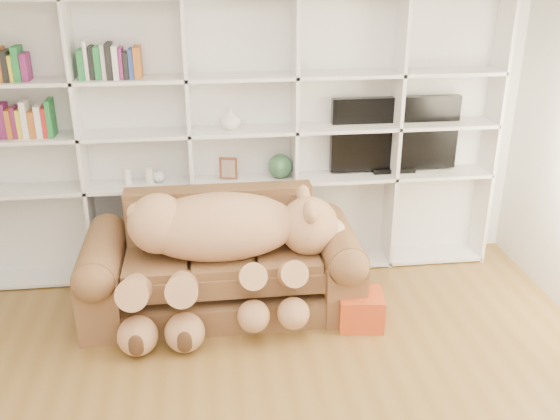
{
  "coord_description": "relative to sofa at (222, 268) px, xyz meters",
  "views": [
    {
      "loc": [
        -0.33,
        -2.77,
        2.72
      ],
      "look_at": [
        0.23,
        1.63,
        0.84
      ],
      "focal_mm": 40.0,
      "sensor_mm": 36.0,
      "label": 1
    }
  ],
  "objects": [
    {
      "name": "sofa",
      "position": [
        0.0,
        0.0,
        0.0
      ],
      "size": [
        2.16,
        0.93,
        0.91
      ],
      "color": "brown",
      "rests_on": "floor"
    },
    {
      "name": "shelf_vase",
      "position": [
        0.13,
        0.62,
        1.06
      ],
      "size": [
        0.22,
        0.22,
        0.17
      ],
      "primitive_type": "imported",
      "rotation": [
        0.0,
        0.0,
        -0.37
      ],
      "color": "silver",
      "rests_on": "bookshelf"
    },
    {
      "name": "picture_frame",
      "position": [
        0.1,
        0.62,
        0.63
      ],
      "size": [
        0.15,
        0.06,
        0.19
      ],
      "primitive_type": "cube",
      "rotation": [
        0.0,
        0.0,
        -0.24
      ],
      "color": "brown",
      "rests_on": "bookshelf"
    },
    {
      "name": "bookshelf",
      "position": [
        -0.01,
        0.68,
        0.96
      ],
      "size": [
        4.43,
        0.35,
        2.4
      ],
      "color": "silver",
      "rests_on": "floor"
    },
    {
      "name": "throw_pillow",
      "position": [
        -0.44,
        0.15,
        0.31
      ],
      "size": [
        0.42,
        0.28,
        0.4
      ],
      "primitive_type": "cube",
      "rotation": [
        -0.24,
        0.0,
        0.18
      ],
      "color": "#530E15",
      "rests_on": "sofa"
    },
    {
      "name": "gift_box",
      "position": [
        1.04,
        -0.42,
        -0.21
      ],
      "size": [
        0.37,
        0.36,
        0.27
      ],
      "primitive_type": "cube",
      "rotation": [
        0.0,
        0.0,
        -0.13
      ],
      "color": "#C24119",
      "rests_on": "floor"
    },
    {
      "name": "wall_back",
      "position": [
        0.23,
        0.82,
        1.01
      ],
      "size": [
        5.0,
        0.02,
        2.7
      ],
      "primitive_type": "cube",
      "color": "silver",
      "rests_on": "floor"
    },
    {
      "name": "snow_globe",
      "position": [
        -0.49,
        0.62,
        0.58
      ],
      "size": [
        0.1,
        0.1,
        0.1
      ],
      "primitive_type": "sphere",
      "color": "silver",
      "rests_on": "bookshelf"
    },
    {
      "name": "figurine_short",
      "position": [
        -0.57,
        0.62,
        0.59
      ],
      "size": [
        0.1,
        0.1,
        0.13
      ],
      "primitive_type": "cylinder",
      "rotation": [
        0.0,
        0.0,
        0.37
      ],
      "color": "silver",
      "rests_on": "bookshelf"
    },
    {
      "name": "tv",
      "position": [
        1.57,
        0.67,
        0.85
      ],
      "size": [
        1.13,
        0.18,
        0.67
      ],
      "color": "black",
      "rests_on": "bookshelf"
    },
    {
      "name": "green_vase",
      "position": [
        0.55,
        0.62,
        0.63
      ],
      "size": [
        0.21,
        0.21,
        0.21
      ],
      "primitive_type": "sphere",
      "color": "#31613B",
      "rests_on": "bookshelf"
    },
    {
      "name": "figurine_tall",
      "position": [
        -0.75,
        0.62,
        0.59
      ],
      "size": [
        0.09,
        0.09,
        0.14
      ],
      "primitive_type": "cylinder",
      "rotation": [
        0.0,
        0.0,
        0.43
      ],
      "color": "silver",
      "rests_on": "bookshelf"
    },
    {
      "name": "teddy_bear",
      "position": [
        0.0,
        -0.18,
        0.31
      ],
      "size": [
        1.77,
        0.93,
        1.03
      ],
      "rotation": [
        0.0,
        0.0,
        -0.14
      ],
      "color": "tan",
      "rests_on": "sofa"
    }
  ]
}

